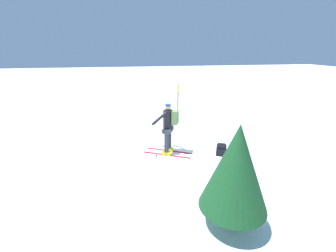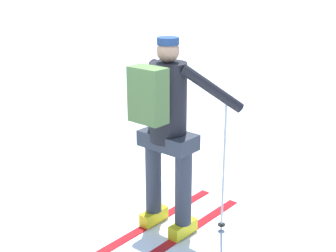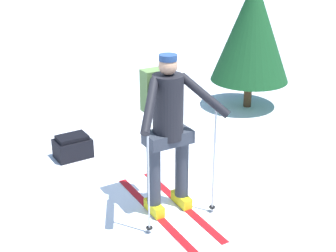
# 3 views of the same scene
# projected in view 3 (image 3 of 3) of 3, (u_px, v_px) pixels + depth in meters

# --- Properties ---
(ground_plane) EXTENTS (80.00, 80.00, 0.00)m
(ground_plane) POSITION_uv_depth(u_px,v_px,m) (138.00, 179.00, 5.94)
(ground_plane) COLOR white
(skier) EXTENTS (1.72, 1.24, 1.79)m
(skier) POSITION_uv_depth(u_px,v_px,m) (167.00, 124.00, 4.94)
(skier) COLOR red
(skier) RESTS_ON ground_plane
(dropped_backpack) EXTENTS (0.52, 0.58, 0.33)m
(dropped_backpack) POSITION_uv_depth(u_px,v_px,m) (73.00, 147.00, 6.48)
(dropped_backpack) COLOR black
(dropped_backpack) RESTS_ON ground_plane
(pine_tree) EXTENTS (1.36, 1.36, 2.26)m
(pine_tree) POSITION_uv_depth(u_px,v_px,m) (252.00, 30.00, 7.92)
(pine_tree) COLOR #4C331E
(pine_tree) RESTS_ON ground_plane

